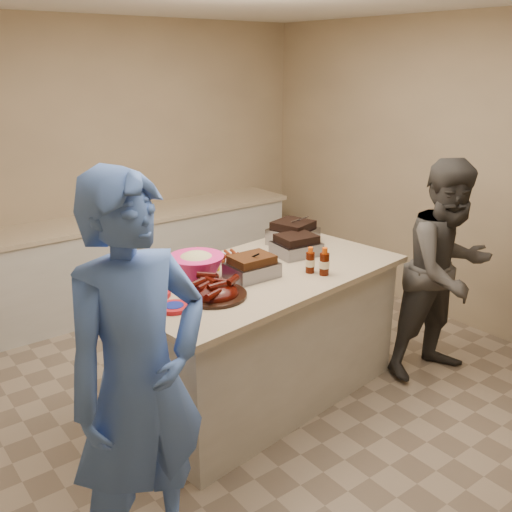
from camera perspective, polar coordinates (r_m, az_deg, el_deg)
room at (r=4.20m, az=0.77°, el=-14.29°), size 4.50×5.00×2.70m
back_counter at (r=5.72m, az=-12.97°, el=-0.44°), size 3.60×0.64×0.90m
island at (r=4.29m, az=0.42°, el=-13.53°), size 2.12×1.29×0.95m
rib_platter at (r=3.48m, az=-4.21°, el=-4.06°), size 0.52×0.52×0.16m
pulled_pork_tray at (r=3.77m, az=-0.41°, el=-2.11°), size 0.32×0.25×0.10m
brisket_tray at (r=4.21m, az=4.03°, el=0.14°), size 0.34×0.30×0.09m
roasting_pan at (r=4.46m, az=3.70°, el=1.24°), size 0.38×0.38×0.12m
coleslaw_bowl at (r=3.80m, az=-5.94°, el=-2.09°), size 0.41×0.41×0.25m
sausage_plate at (r=4.11m, az=-2.79°, el=-0.31°), size 0.32×0.32×0.05m
mac_cheese_dish at (r=4.56m, az=3.52°, el=1.64°), size 0.31×0.24×0.08m
bbq_bottle_a at (r=3.87m, az=5.40°, el=-1.65°), size 0.07×0.07×0.18m
bbq_bottle_b at (r=3.84m, az=6.81°, el=-1.88°), size 0.07×0.07×0.19m
mustard_bottle at (r=3.90m, az=-3.91°, el=-1.43°), size 0.04×0.04×0.11m
sauce_bowl at (r=4.00m, az=-2.06°, el=-0.90°), size 0.14×0.06×0.14m
plate_stack_large at (r=3.53m, az=-10.56°, el=-3.96°), size 0.28×0.28×0.03m
plate_stack_small at (r=3.33m, az=-8.18°, el=-5.31°), size 0.20×0.20×0.03m
plastic_cup at (r=3.75m, az=-10.86°, el=-2.63°), size 0.12×0.11×0.11m
basket_stack at (r=4.00m, az=-5.89°, el=-0.94°), size 0.23×0.20×0.10m
guest_gray at (r=4.79m, az=17.49°, el=-10.79°), size 1.08×1.78×0.63m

